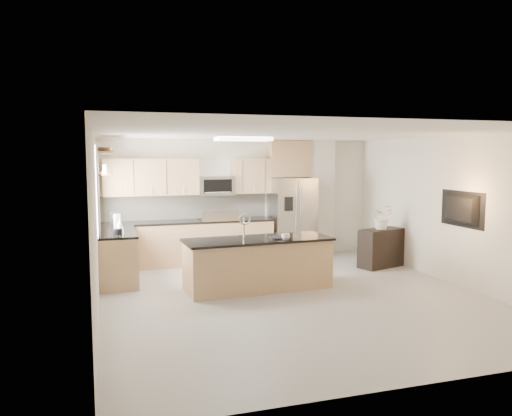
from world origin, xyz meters
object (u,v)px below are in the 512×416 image
object	(u,v)px
flower_vase	(382,211)
coffee_maker	(115,222)
bowl	(104,149)
island	(258,263)
credenza	(381,248)
microwave	(216,186)
platter	(279,237)
television	(458,209)
cup	(286,237)
refrigerator	(292,218)
blender	(117,226)
kettle	(120,225)
range	(218,240)

from	to	relation	value
flower_vase	coffee_maker	bearing A→B (deg)	173.88
coffee_maker	bowl	xyz separation A→B (m)	(-0.15, -0.00, 1.32)
island	credenza	bearing A→B (deg)	13.19
microwave	bowl	size ratio (longest dim) A/B	1.97
credenza	platter	distance (m)	2.74
platter	television	size ratio (longest dim) A/B	0.35
bowl	cup	bearing A→B (deg)	-30.25
microwave	refrigerator	xyz separation A→B (m)	(1.66, -0.17, -0.74)
microwave	refrigerator	size ratio (longest dim) A/B	0.43
credenza	blender	world-z (taller)	blender
flower_vase	bowl	bearing A→B (deg)	174.09
kettle	bowl	size ratio (longest dim) A/B	0.70
kettle	television	world-z (taller)	television
refrigerator	cup	bearing A→B (deg)	-113.32
platter	flower_vase	world-z (taller)	flower_vase
credenza	bowl	world-z (taller)	bowl
kettle	credenza	bearing A→B (deg)	-2.65
range	credenza	bearing A→B (deg)	-24.12
island	platter	bearing A→B (deg)	-14.34
microwave	flower_vase	world-z (taller)	microwave
range	coffee_maker	bearing A→B (deg)	-157.37
bowl	television	distance (m)	6.27
credenza	blender	distance (m)	5.22
island	flower_vase	world-z (taller)	flower_vase
kettle	television	size ratio (longest dim) A/B	0.25
credenza	flower_vase	size ratio (longest dim) A/B	1.31
blender	coffee_maker	world-z (taller)	blender
coffee_maker	kettle	bearing A→B (deg)	-75.81
credenza	platter	world-z (taller)	platter
microwave	blender	size ratio (longest dim) A/B	2.17
cup	bowl	bearing A→B (deg)	149.75
microwave	bowl	distance (m)	2.58
coffee_maker	bowl	world-z (taller)	bowl
credenza	flower_vase	bearing A→B (deg)	-150.84
microwave	flower_vase	bearing A→B (deg)	-26.86
platter	blender	distance (m)	2.78
kettle	island	bearing A→B (deg)	-26.05
range	television	world-z (taller)	television
credenza	bowl	bearing A→B (deg)	157.05
credenza	kettle	bearing A→B (deg)	159.86
kettle	flower_vase	xyz separation A→B (m)	(5.09, -0.28, 0.12)
bowl	island	bearing A→B (deg)	-29.07
flower_vase	microwave	bearing A→B (deg)	153.14
blender	flower_vase	distance (m)	5.14
platter	kettle	xyz separation A→B (m)	(-2.58, 1.16, 0.16)
range	bowl	bearing A→B (deg)	-158.72
microwave	kettle	bearing A→B (deg)	-147.82
microwave	platter	bearing A→B (deg)	-77.04
microwave	island	xyz separation A→B (m)	(0.20, -2.36, -1.19)
refrigerator	island	size ratio (longest dim) A/B	0.70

